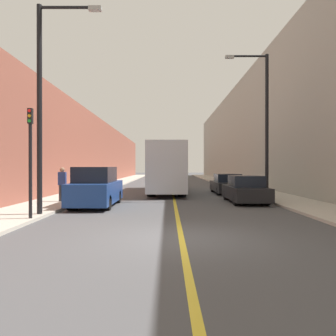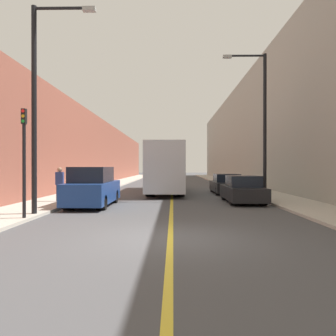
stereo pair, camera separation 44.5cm
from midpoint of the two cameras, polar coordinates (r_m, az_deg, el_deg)
name	(u,v)px [view 1 (the left image)]	position (r m, az deg, el deg)	size (l,w,h in m)	color
ground_plane	(181,238)	(9.17, 0.92, -12.11)	(200.00, 200.00, 0.00)	#474749
sidewalk_left	(117,183)	(39.51, -9.20, -2.53)	(2.75, 72.00, 0.12)	#B2AA9E
sidewalk_right	(225,183)	(39.55, 9.60, -2.53)	(2.75, 72.00, 0.12)	#B2AA9E
building_row_left	(89,153)	(40.17, -13.96, 2.61)	(4.00, 72.00, 7.28)	brown
building_row_right	(253,134)	(40.40, 14.36, 5.83)	(4.00, 72.00, 11.83)	gray
road_center_line	(171,183)	(39.00, 0.21, -2.65)	(0.16, 72.00, 0.01)	gold
bus	(167,167)	(25.02, -0.71, 0.09)	(2.54, 11.46, 3.56)	silver
parked_suv_left	(96,188)	(16.58, -13.15, -3.44)	(1.91, 4.82, 1.95)	navy
car_right_near	(245,190)	(18.36, 12.62, -3.81)	(1.82, 4.48, 1.48)	black
car_right_mid	(227,185)	(24.10, 9.70, -2.87)	(1.90, 4.79, 1.44)	black
street_lamp_left	(45,96)	(13.98, -21.57, 11.61)	(2.52, 0.24, 8.14)	black
street_lamp_right	(263,117)	(19.94, 15.67, 8.51)	(2.52, 0.24, 8.36)	black
traffic_light	(30,158)	(12.74, -23.78, 1.58)	(0.16, 0.18, 3.92)	black
pedestrian	(62,184)	(18.34, -18.61, -2.60)	(0.40, 0.25, 1.81)	#2D2D33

